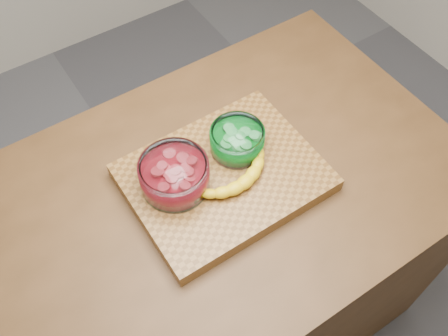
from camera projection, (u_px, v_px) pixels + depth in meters
ground at (224, 308)px, 1.96m from camera, size 3.50×3.50×0.00m
counter at (224, 260)px, 1.59m from camera, size 1.20×0.80×0.90m
cutting_board at (224, 177)px, 1.20m from camera, size 0.45×0.35×0.04m
bowl_red at (174, 175)px, 1.14m from camera, size 0.16×0.16×0.08m
bowl_green at (237, 140)px, 1.20m from camera, size 0.13×0.13×0.06m
banana at (233, 173)px, 1.16m from camera, size 0.25×0.13×0.04m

